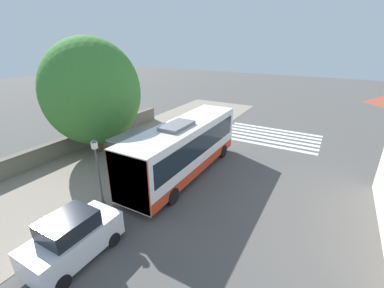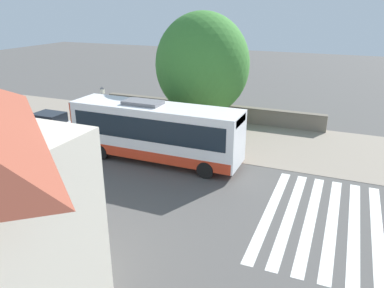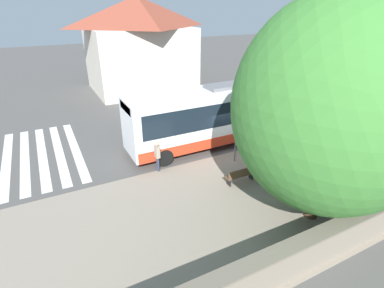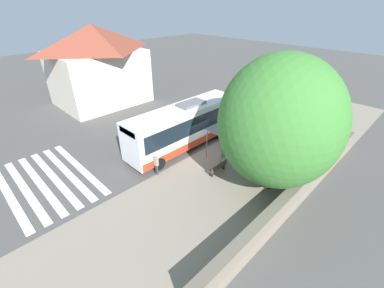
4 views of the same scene
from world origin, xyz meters
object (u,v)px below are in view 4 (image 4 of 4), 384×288
bus (184,125)px  pedestrian (156,163)px  bus_shelter (227,132)px  bench (218,168)px  shade_tree (279,123)px  parked_car_behind_bus (244,110)px  street_lamp_near (243,111)px

bus → pedestrian: (-1.63, 4.41, -0.96)m
bus_shelter → bench: size_ratio=1.73×
shade_tree → parked_car_behind_bus: size_ratio=2.29×
bus → parked_car_behind_bus: bearing=-91.4°
bus_shelter → bench: bus_shelter is taller
bus → shade_tree: 8.75m
pedestrian → bus: bearing=-69.7°
street_lamp_near → shade_tree: bearing=138.9°
shade_tree → parked_car_behind_bus: shade_tree is taller
bench → parked_car_behind_bus: bearing=-65.3°
bus_shelter → street_lamp_near: (1.42, -4.10, 0.17)m
shade_tree → pedestrian: bearing=34.1°
bus_shelter → shade_tree: 5.54m
bench → shade_tree: shade_tree is taller
bus_shelter → street_lamp_near: bearing=-70.8°
bench → street_lamp_near: bearing=-68.5°
street_lamp_near → shade_tree: (-6.07, 5.31, 2.59)m
bus_shelter → shade_tree: (-4.65, 1.21, 2.76)m
street_lamp_near → bus: bearing=68.1°
parked_car_behind_bus → shade_tree: bearing=133.0°
bus → street_lamp_near: street_lamp_near is taller
shade_tree → bench: bearing=18.0°
bus → street_lamp_near: bearing=-111.9°
bus → bus_shelter: 3.81m
pedestrian → bench: bearing=-132.7°
bus_shelter → pedestrian: 6.12m
bus → street_lamp_near: size_ratio=2.78×
pedestrian → street_lamp_near: street_lamp_near is taller
bench → street_lamp_near: 7.18m
bus → pedestrian: 4.80m
pedestrian → street_lamp_near: size_ratio=0.44×
bus_shelter → parked_car_behind_bus: size_ratio=0.75×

